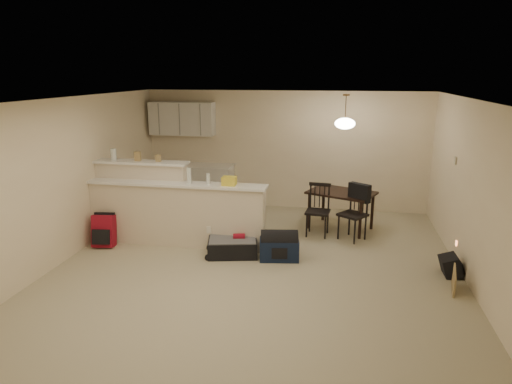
% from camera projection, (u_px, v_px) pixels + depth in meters
% --- Properties ---
extents(room, '(7.00, 7.02, 2.50)m').
position_uv_depth(room, '(254.00, 191.00, 6.40)').
color(room, '#B6AB8C').
rests_on(room, ground).
extents(breakfast_bar, '(3.08, 0.58, 1.39)m').
position_uv_depth(breakfast_bar, '(164.00, 208.00, 7.80)').
color(breakfast_bar, beige).
rests_on(breakfast_bar, ground).
extents(upper_cabinets, '(1.40, 0.34, 0.70)m').
position_uv_depth(upper_cabinets, '(182.00, 119.00, 9.78)').
color(upper_cabinets, white).
rests_on(upper_cabinets, room).
extents(kitchen_counter, '(1.80, 0.60, 0.90)m').
position_uv_depth(kitchen_counter, '(192.00, 186.00, 9.99)').
color(kitchen_counter, white).
rests_on(kitchen_counter, ground).
extents(thermostat, '(0.02, 0.12, 0.12)m').
position_uv_depth(thermostat, '(455.00, 160.00, 7.28)').
color(thermostat, beige).
rests_on(thermostat, room).
extents(jar, '(0.10, 0.10, 0.20)m').
position_uv_depth(jar, '(113.00, 154.00, 7.88)').
color(jar, silver).
rests_on(jar, breakfast_bar).
extents(cereal_box, '(0.10, 0.07, 0.16)m').
position_uv_depth(cereal_box, '(138.00, 156.00, 7.80)').
color(cereal_box, '#A38754').
rests_on(cereal_box, breakfast_bar).
extents(small_box, '(0.08, 0.06, 0.12)m').
position_uv_depth(small_box, '(158.00, 158.00, 7.74)').
color(small_box, '#A38754').
rests_on(small_box, breakfast_bar).
extents(bottle_a, '(0.07, 0.07, 0.26)m').
position_uv_depth(bottle_a, '(189.00, 176.00, 7.48)').
color(bottle_a, silver).
rests_on(bottle_a, breakfast_bar).
extents(bottle_b, '(0.06, 0.06, 0.18)m').
position_uv_depth(bottle_b, '(208.00, 179.00, 7.44)').
color(bottle_b, silver).
rests_on(bottle_b, breakfast_bar).
extents(bag_lump, '(0.22, 0.18, 0.14)m').
position_uv_depth(bag_lump, '(229.00, 181.00, 7.38)').
color(bag_lump, '#A38754').
rests_on(bag_lump, breakfast_bar).
extents(dining_table, '(1.36, 1.16, 0.72)m').
position_uv_depth(dining_table, '(341.00, 196.00, 8.46)').
color(dining_table, black).
rests_on(dining_table, ground).
extents(pendant_lamp, '(0.36, 0.36, 0.62)m').
position_uv_depth(pendant_lamp, '(345.00, 123.00, 8.11)').
color(pendant_lamp, brown).
rests_on(pendant_lamp, room).
extents(dining_chair_near, '(0.45, 0.43, 0.94)m').
position_uv_depth(dining_chair_near, '(318.00, 210.00, 8.16)').
color(dining_chair_near, black).
rests_on(dining_chair_near, ground).
extents(dining_chair_far, '(0.58, 0.57, 0.97)m').
position_uv_depth(dining_chair_far, '(353.00, 213.00, 7.95)').
color(dining_chair_far, black).
rests_on(dining_chair_far, ground).
extents(suitcase, '(0.87, 0.67, 0.26)m').
position_uv_depth(suitcase, '(233.00, 247.00, 7.34)').
color(suitcase, black).
rests_on(suitcase, ground).
extents(red_backpack, '(0.39, 0.27, 0.54)m').
position_uv_depth(red_backpack, '(104.00, 231.00, 7.70)').
color(red_backpack, maroon).
rests_on(red_backpack, ground).
extents(navy_duffel, '(0.65, 0.43, 0.33)m').
position_uv_depth(navy_duffel, '(279.00, 249.00, 7.17)').
color(navy_duffel, '#111D37').
rests_on(navy_duffel, ground).
extents(black_daypack, '(0.24, 0.34, 0.29)m').
position_uv_depth(black_daypack, '(450.00, 266.00, 6.60)').
color(black_daypack, black).
rests_on(black_daypack, ground).
extents(cardboard_sheet, '(0.09, 0.41, 0.32)m').
position_uv_depth(cardboard_sheet, '(454.00, 281.00, 6.09)').
color(cardboard_sheet, '#A38754').
rests_on(cardboard_sheet, ground).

